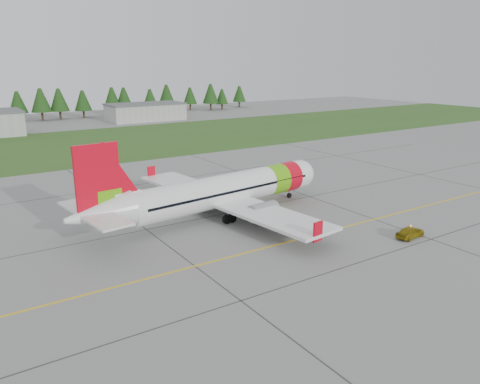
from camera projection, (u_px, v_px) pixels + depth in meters
ground at (368, 260)px, 46.01m from camera, size 320.00×320.00×0.00m
aircraft at (222, 191)px, 58.49m from camera, size 36.00×33.40×10.92m
follow_me_car at (411, 221)px, 51.26m from camera, size 1.41×1.63×3.79m
service_van at (103, 165)px, 77.02m from camera, size 1.91×1.84×4.67m
grass_strip at (106, 143)px, 112.07m from camera, size 320.00×50.00×0.03m
taxi_guideline at (313, 235)px, 52.46m from camera, size 120.00×0.25×0.02m
hangar_east at (146, 112)px, 153.56m from camera, size 24.00×12.00×5.20m
treeline at (52, 104)px, 155.84m from camera, size 160.00×8.00×10.00m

